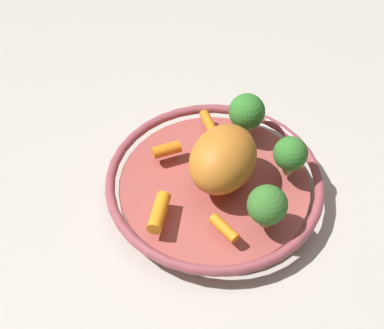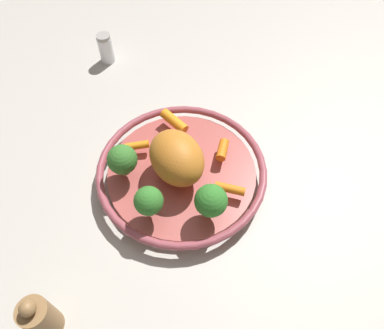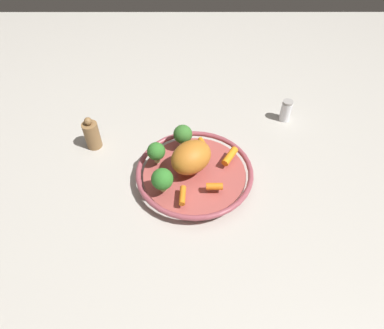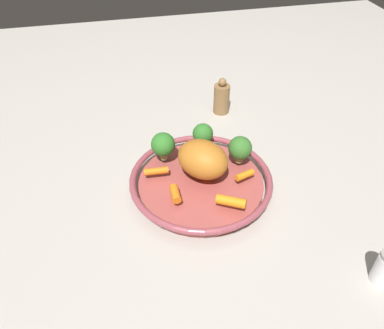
{
  "view_description": "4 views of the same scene",
  "coord_description": "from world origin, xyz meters",
  "px_view_note": "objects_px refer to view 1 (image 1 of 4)",
  "views": [
    {
      "loc": [
        0.52,
        -0.24,
        0.72
      ],
      "look_at": [
        -0.02,
        -0.03,
        0.06
      ],
      "focal_mm": 52.65,
      "sensor_mm": 36.0,
      "label": 1
    },
    {
      "loc": [
        -0.12,
        0.41,
        0.66
      ],
      "look_at": [
        -0.02,
        -0.0,
        0.06
      ],
      "focal_mm": 34.96,
      "sensor_mm": 36.0,
      "label": 2
    },
    {
      "loc": [
        -0.65,
        0.01,
        0.76
      ],
      "look_at": [
        -0.01,
        0.01,
        0.07
      ],
      "focal_mm": 31.06,
      "sensor_mm": 36.0,
      "label": 3
    },
    {
      "loc": [
        -0.17,
        -0.66,
        0.66
      ],
      "look_at": [
        -0.02,
        0.02,
        0.07
      ],
      "focal_mm": 35.99,
      "sensor_mm": 36.0,
      "label": 4
    }
  ],
  "objects_px": {
    "baby_carrot_near_rim": "(224,228)",
    "broccoli_floret_edge": "(247,112)",
    "baby_carrot_left": "(209,125)",
    "serving_bowl": "(214,185)",
    "broccoli_floret_mid": "(267,205)",
    "broccoli_floret_large": "(290,154)",
    "roast_chicken_piece": "(223,159)",
    "baby_carrot_back": "(166,150)",
    "baby_carrot_right": "(159,212)"
  },
  "relations": [
    {
      "from": "baby_carrot_near_rim",
      "to": "broccoli_floret_edge",
      "type": "distance_m",
      "value": 0.21
    },
    {
      "from": "roast_chicken_piece",
      "to": "broccoli_floret_large",
      "type": "relative_size",
      "value": 1.83
    },
    {
      "from": "broccoli_floret_edge",
      "to": "broccoli_floret_large",
      "type": "bearing_deg",
      "value": 12.67
    },
    {
      "from": "serving_bowl",
      "to": "broccoli_floret_mid",
      "type": "xyz_separation_m",
      "value": [
        0.11,
        0.04,
        0.06
      ]
    },
    {
      "from": "baby_carrot_left",
      "to": "baby_carrot_near_rim",
      "type": "xyz_separation_m",
      "value": [
        0.2,
        -0.06,
        -0.0
      ]
    },
    {
      "from": "roast_chicken_piece",
      "to": "baby_carrot_back",
      "type": "bearing_deg",
      "value": -140.97
    },
    {
      "from": "serving_bowl",
      "to": "broccoli_floret_mid",
      "type": "relative_size",
      "value": 4.9
    },
    {
      "from": "broccoli_floret_edge",
      "to": "broccoli_floret_large",
      "type": "relative_size",
      "value": 1.07
    },
    {
      "from": "baby_carrot_back",
      "to": "broccoli_floret_edge",
      "type": "distance_m",
      "value": 0.14
    },
    {
      "from": "baby_carrot_right",
      "to": "broccoli_floret_edge",
      "type": "distance_m",
      "value": 0.23
    },
    {
      "from": "baby_carrot_back",
      "to": "broccoli_floret_large",
      "type": "xyz_separation_m",
      "value": [
        0.1,
        0.16,
        0.03
      ]
    },
    {
      "from": "broccoli_floret_edge",
      "to": "broccoli_floret_large",
      "type": "height_order",
      "value": "broccoli_floret_edge"
    },
    {
      "from": "broccoli_floret_large",
      "to": "baby_carrot_back",
      "type": "bearing_deg",
      "value": -122.29
    },
    {
      "from": "broccoli_floret_mid",
      "to": "serving_bowl",
      "type": "bearing_deg",
      "value": -161.65
    },
    {
      "from": "baby_carrot_left",
      "to": "serving_bowl",
      "type": "bearing_deg",
      "value": -17.71
    },
    {
      "from": "baby_carrot_right",
      "to": "baby_carrot_back",
      "type": "bearing_deg",
      "value": 155.9
    },
    {
      "from": "baby_carrot_right",
      "to": "baby_carrot_near_rim",
      "type": "xyz_separation_m",
      "value": [
        0.06,
        0.08,
        -0.0
      ]
    },
    {
      "from": "serving_bowl",
      "to": "roast_chicken_piece",
      "type": "height_order",
      "value": "roast_chicken_piece"
    },
    {
      "from": "baby_carrot_near_rim",
      "to": "broccoli_floret_edge",
      "type": "xyz_separation_m",
      "value": [
        -0.18,
        0.11,
        0.04
      ]
    },
    {
      "from": "baby_carrot_back",
      "to": "broccoli_floret_large",
      "type": "relative_size",
      "value": 0.66
    },
    {
      "from": "baby_carrot_right",
      "to": "broccoli_floret_mid",
      "type": "bearing_deg",
      "value": 65.49
    },
    {
      "from": "roast_chicken_piece",
      "to": "serving_bowl",
      "type": "bearing_deg",
      "value": -120.93
    },
    {
      "from": "serving_bowl",
      "to": "baby_carrot_back",
      "type": "relative_size",
      "value": 7.58
    },
    {
      "from": "broccoli_floret_edge",
      "to": "serving_bowl",
      "type": "bearing_deg",
      "value": -48.92
    },
    {
      "from": "serving_bowl",
      "to": "roast_chicken_piece",
      "type": "xyz_separation_m",
      "value": [
        0.01,
        0.01,
        0.06
      ]
    },
    {
      "from": "roast_chicken_piece",
      "to": "broccoli_floret_large",
      "type": "xyz_separation_m",
      "value": [
        0.03,
        0.1,
        -0.0
      ]
    },
    {
      "from": "baby_carrot_left",
      "to": "baby_carrot_near_rim",
      "type": "relative_size",
      "value": 1.2
    },
    {
      "from": "baby_carrot_left",
      "to": "baby_carrot_right",
      "type": "relative_size",
      "value": 0.88
    },
    {
      "from": "broccoli_floret_large",
      "to": "broccoli_floret_mid",
      "type": "distance_m",
      "value": 0.11
    },
    {
      "from": "serving_bowl",
      "to": "baby_carrot_right",
      "type": "xyz_separation_m",
      "value": [
        0.04,
        -0.11,
        0.03
      ]
    },
    {
      "from": "serving_bowl",
      "to": "baby_carrot_near_rim",
      "type": "height_order",
      "value": "baby_carrot_near_rim"
    },
    {
      "from": "broccoli_floret_edge",
      "to": "baby_carrot_left",
      "type": "bearing_deg",
      "value": -117.05
    },
    {
      "from": "serving_bowl",
      "to": "baby_carrot_left",
      "type": "bearing_deg",
      "value": 162.29
    },
    {
      "from": "baby_carrot_back",
      "to": "baby_carrot_right",
      "type": "height_order",
      "value": "baby_carrot_right"
    },
    {
      "from": "roast_chicken_piece",
      "to": "broccoli_floret_mid",
      "type": "xyz_separation_m",
      "value": [
        0.1,
        0.03,
        -0.0
      ]
    },
    {
      "from": "baby_carrot_right",
      "to": "broccoli_floret_mid",
      "type": "height_order",
      "value": "broccoli_floret_mid"
    },
    {
      "from": "broccoli_floret_large",
      "to": "broccoli_floret_mid",
      "type": "height_order",
      "value": "broccoli_floret_mid"
    },
    {
      "from": "serving_bowl",
      "to": "baby_carrot_right",
      "type": "bearing_deg",
      "value": -68.3
    },
    {
      "from": "baby_carrot_back",
      "to": "baby_carrot_right",
      "type": "xyz_separation_m",
      "value": [
        0.12,
        -0.05,
        0.0
      ]
    },
    {
      "from": "baby_carrot_back",
      "to": "baby_carrot_right",
      "type": "distance_m",
      "value": 0.13
    },
    {
      "from": "baby_carrot_back",
      "to": "roast_chicken_piece",
      "type": "bearing_deg",
      "value": 39.03
    },
    {
      "from": "broccoli_floret_large",
      "to": "baby_carrot_right",
      "type": "bearing_deg",
      "value": -87.13
    },
    {
      "from": "roast_chicken_piece",
      "to": "baby_carrot_back",
      "type": "height_order",
      "value": "roast_chicken_piece"
    },
    {
      "from": "baby_carrot_near_rim",
      "to": "broccoli_floret_large",
      "type": "bearing_deg",
      "value": 116.56
    },
    {
      "from": "roast_chicken_piece",
      "to": "baby_carrot_right",
      "type": "distance_m",
      "value": 0.13
    },
    {
      "from": "baby_carrot_right",
      "to": "baby_carrot_near_rim",
      "type": "bearing_deg",
      "value": 53.55
    },
    {
      "from": "roast_chicken_piece",
      "to": "baby_carrot_back",
      "type": "relative_size",
      "value": 2.77
    },
    {
      "from": "broccoli_floret_mid",
      "to": "baby_carrot_back",
      "type": "bearing_deg",
      "value": -153.5
    },
    {
      "from": "baby_carrot_left",
      "to": "broccoli_floret_large",
      "type": "distance_m",
      "value": 0.16
    },
    {
      "from": "serving_bowl",
      "to": "broccoli_floret_edge",
      "type": "xyz_separation_m",
      "value": [
        -0.08,
        0.09,
        0.06
      ]
    }
  ]
}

